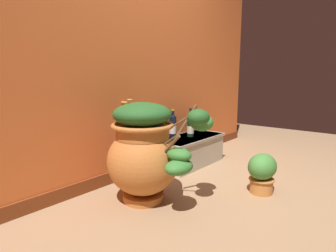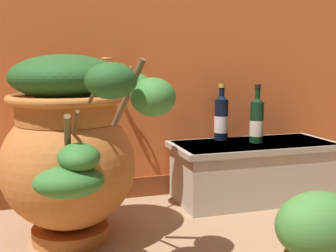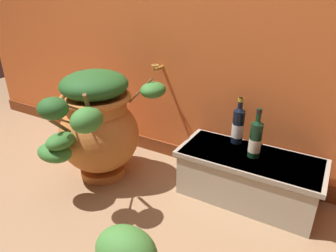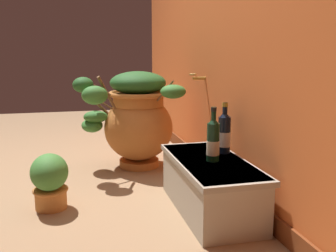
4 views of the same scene
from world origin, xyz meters
The scene contains 4 objects.
terracotta_urn centered at (-0.41, 0.60, 0.41)m, with size 0.68×0.80×0.77m.
stone_ledge centered at (0.57, 0.87, 0.17)m, with size 0.88×0.39×0.31m.
wine_bottle_left centered at (0.44, 1.01, 0.44)m, with size 0.08×0.08×0.31m.
wine_bottle_middle centered at (0.59, 0.88, 0.44)m, with size 0.07×0.07×0.31m.
Camera 3 is at (0.94, -0.76, 1.26)m, focal length 32.02 mm.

